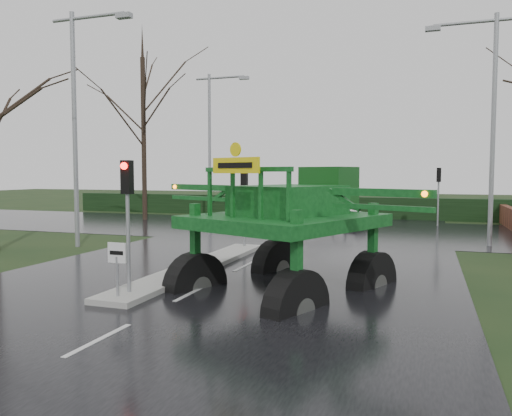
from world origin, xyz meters
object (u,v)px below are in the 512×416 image
(traffic_signal_near, at_px, (127,197))
(traffic_signal_mid, at_px, (244,188))
(street_light_left_near, at_px, (80,108))
(street_light_right, at_px, (486,109))
(traffic_signal_far, at_px, (439,183))
(street_light_left_far, at_px, (214,133))
(white_sedan, at_px, (324,228))
(crop_sprayer, at_px, (201,204))
(keep_left_sign, at_px, (117,261))

(traffic_signal_near, relative_size, traffic_signal_mid, 1.00)
(street_light_left_near, relative_size, street_light_right, 1.00)
(traffic_signal_mid, bearing_deg, traffic_signal_far, 58.07)
(traffic_signal_mid, xyz_separation_m, street_light_left_far, (-6.89, 12.51, 3.40))
(white_sedan, bearing_deg, traffic_signal_near, -168.16)
(traffic_signal_far, relative_size, street_light_left_far, 0.35)
(traffic_signal_far, distance_m, crop_sprayer, 20.30)
(street_light_left_near, relative_size, street_light_left_far, 1.00)
(street_light_left_far, height_order, white_sedan, street_light_left_far)
(street_light_right, relative_size, street_light_left_far, 1.00)
(keep_left_sign, xyz_separation_m, traffic_signal_far, (7.80, 21.51, 1.53))
(street_light_right, xyz_separation_m, street_light_left_far, (-16.39, 8.00, 0.00))
(crop_sprayer, bearing_deg, street_light_right, 76.42)
(street_light_right, bearing_deg, street_light_left_near, -159.89)
(traffic_signal_mid, relative_size, crop_sprayer, 0.43)
(keep_left_sign, height_order, crop_sprayer, crop_sprayer)
(keep_left_sign, relative_size, traffic_signal_far, 0.38)
(street_light_right, relative_size, crop_sprayer, 1.22)
(keep_left_sign, distance_m, traffic_signal_near, 1.61)
(street_light_right, height_order, crop_sprayer, street_light_right)
(traffic_signal_near, xyz_separation_m, traffic_signal_far, (7.80, 21.02, 0.00))
(street_light_left_near, bearing_deg, traffic_signal_far, 43.63)
(keep_left_sign, xyz_separation_m, white_sedan, (1.51, 18.42, -1.06))
(traffic_signal_mid, distance_m, white_sedan, 9.89)
(traffic_signal_far, height_order, street_light_left_near, street_light_left_near)
(traffic_signal_near, distance_m, traffic_signal_far, 22.42)
(traffic_signal_mid, relative_size, street_light_left_near, 0.35)
(traffic_signal_mid, xyz_separation_m, street_light_left_near, (-6.89, -1.49, 3.40))
(keep_left_sign, height_order, street_light_left_far, street_light_left_far)
(crop_sprayer, bearing_deg, traffic_signal_far, 94.02)
(street_light_left_near, distance_m, crop_sprayer, 10.27)
(keep_left_sign, bearing_deg, street_light_left_near, 132.59)
(traffic_signal_mid, bearing_deg, crop_sprayer, -79.90)
(traffic_signal_mid, height_order, street_light_left_near, street_light_left_near)
(traffic_signal_near, height_order, street_light_left_near, street_light_left_near)
(keep_left_sign, distance_m, street_light_left_far, 23.11)
(street_light_right, distance_m, crop_sprayer, 14.40)
(street_light_left_near, relative_size, white_sedan, 2.11)
(street_light_left_far, relative_size, white_sedan, 2.11)
(traffic_signal_mid, relative_size, street_light_right, 0.35)
(crop_sprayer, relative_size, white_sedan, 1.73)
(street_light_left_far, distance_m, white_sedan, 10.77)
(traffic_signal_mid, bearing_deg, traffic_signal_near, -90.00)
(street_light_left_near, xyz_separation_m, white_sedan, (8.40, 10.91, -5.99))
(street_light_right, bearing_deg, white_sedan, 148.40)
(traffic_signal_near, bearing_deg, crop_sprayer, 57.03)
(traffic_signal_mid, height_order, street_light_right, street_light_right)
(traffic_signal_far, xyz_separation_m, street_light_left_near, (-14.69, -14.01, 3.40))
(street_light_left_near, bearing_deg, white_sedan, 52.42)
(keep_left_sign, bearing_deg, crop_sprayer, 62.92)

